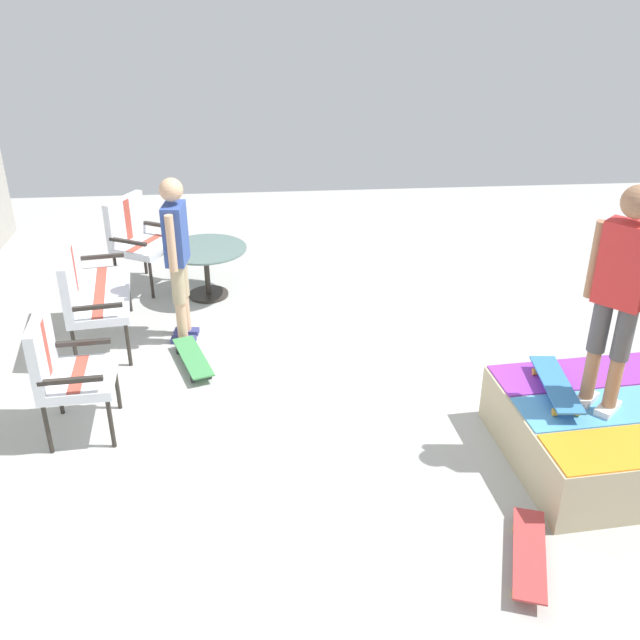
% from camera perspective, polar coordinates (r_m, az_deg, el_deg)
% --- Properties ---
extents(ground_plane, '(12.00, 12.00, 0.10)m').
position_cam_1_polar(ground_plane, '(6.37, 0.62, -6.39)').
color(ground_plane, '#A8A8A3').
extents(skate_ramp, '(1.56, 2.13, 0.48)m').
position_cam_1_polar(skate_ramp, '(5.90, 21.68, -8.22)').
color(skate_ramp, tan).
rests_on(skate_ramp, ground_plane).
extents(patio_bench, '(1.32, 0.72, 1.02)m').
position_cam_1_polar(patio_bench, '(7.29, -17.90, 2.75)').
color(patio_bench, '#2D2823').
rests_on(patio_bench, ground_plane).
extents(patio_chair_near_house, '(0.81, 0.78, 1.02)m').
position_cam_1_polar(patio_chair_near_house, '(8.46, -14.29, 6.57)').
color(patio_chair_near_house, '#2D2823').
rests_on(patio_chair_near_house, ground_plane).
extents(patio_chair_by_wall, '(0.66, 0.60, 1.02)m').
position_cam_1_polar(patio_chair_by_wall, '(5.93, -19.68, -3.35)').
color(patio_chair_by_wall, '#2D2823').
rests_on(patio_chair_by_wall, ground_plane).
extents(patio_table, '(0.90, 0.90, 0.57)m').
position_cam_1_polar(patio_table, '(8.07, -8.94, 4.51)').
color(patio_table, '#2D2823').
rests_on(patio_table, ground_plane).
extents(person_watching, '(0.48, 0.27, 1.63)m').
position_cam_1_polar(person_watching, '(6.98, -11.19, 5.46)').
color(person_watching, navy).
rests_on(person_watching, ground_plane).
extents(person_skater, '(0.37, 0.37, 1.66)m').
position_cam_1_polar(person_skater, '(5.27, 22.58, 2.47)').
color(person_skater, silver).
rests_on(person_skater, skate_ramp).
extents(skateboard_by_bench, '(0.82, 0.44, 0.10)m').
position_cam_1_polar(skateboard_by_bench, '(6.84, -9.96, -2.93)').
color(skateboard_by_bench, '#3F8C4C').
rests_on(skateboard_by_bench, ground_plane).
extents(skateboard_spare, '(0.82, 0.45, 0.10)m').
position_cam_1_polar(skateboard_spare, '(4.96, 16.12, -17.25)').
color(skateboard_spare, '#B23838').
rests_on(skateboard_spare, ground_plane).
extents(skateboard_on_ramp, '(0.81, 0.27, 0.10)m').
position_cam_1_polar(skateboard_on_ramp, '(5.71, 18.06, -4.85)').
color(skateboard_on_ramp, '#3372B2').
rests_on(skateboard_on_ramp, skate_ramp).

